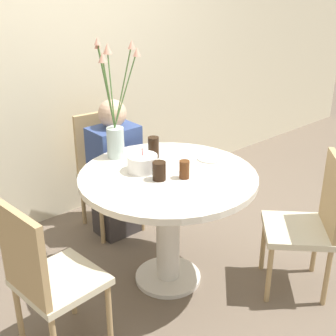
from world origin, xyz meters
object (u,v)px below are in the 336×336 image
(flower_vase, at_px, (115,121))
(birthday_cake, at_px, (142,163))
(drink_glass_0, at_px, (184,169))
(drink_glass_2, at_px, (154,147))
(chair_right_flank, at_px, (45,274))
(chair_far_back, at_px, (312,219))
(chair_left_flank, at_px, (106,165))
(drink_glass_1, at_px, (159,171))
(person_woman, at_px, (115,173))
(side_plate, at_px, (209,158))

(flower_vase, bearing_deg, birthday_cake, -92.64)
(drink_glass_0, bearing_deg, drink_glass_2, 80.10)
(drink_glass_2, bearing_deg, chair_right_flank, -161.24)
(flower_vase, bearing_deg, chair_far_back, -57.36)
(birthday_cake, bearing_deg, chair_right_flank, -164.93)
(chair_left_flank, xyz_separation_m, birthday_cake, (-0.21, -0.73, 0.31))
(chair_right_flank, relative_size, drink_glass_1, 8.12)
(birthday_cake, xyz_separation_m, drink_glass_2, (0.18, 0.12, 0.02))
(drink_glass_0, height_order, drink_glass_1, drink_glass_1)
(chair_left_flank, xyz_separation_m, person_woman, (-0.02, -0.16, -0.01))
(chair_right_flank, xyz_separation_m, drink_glass_0, (0.91, -0.03, 0.32))
(drink_glass_2, bearing_deg, chair_left_flank, 87.82)
(chair_right_flank, height_order, drink_glass_0, chair_right_flank)
(chair_right_flank, relative_size, birthday_cake, 4.89)
(birthday_cake, bearing_deg, chair_left_flank, 74.17)
(drink_glass_2, bearing_deg, birthday_cake, -147.27)
(chair_left_flank, distance_m, person_woman, 0.16)
(drink_glass_0, bearing_deg, chair_left_flank, 84.93)
(birthday_cake, xyz_separation_m, drink_glass_0, (0.12, -0.24, 0.00))
(birthday_cake, distance_m, flower_vase, 0.35)
(chair_right_flank, xyz_separation_m, person_woman, (0.97, 0.78, -0.01))
(flower_vase, xyz_separation_m, drink_glass_2, (0.17, -0.18, -0.17))
(chair_far_back, height_order, drink_glass_0, chair_far_back)
(chair_far_back, distance_m, drink_glass_0, 0.84)
(drink_glass_1, relative_size, drink_glass_2, 0.79)
(chair_far_back, relative_size, drink_glass_1, 8.12)
(birthday_cake, distance_m, drink_glass_1, 0.16)
(drink_glass_1, distance_m, drink_glass_2, 0.34)
(chair_far_back, xyz_separation_m, person_woman, (-0.51, 1.34, -0.01))
(drink_glass_1, bearing_deg, drink_glass_0, -32.04)
(drink_glass_2, bearing_deg, drink_glass_0, -99.90)
(side_plate, bearing_deg, drink_glass_0, -161.33)
(flower_vase, distance_m, side_plate, 0.65)
(side_plate, distance_m, person_woman, 0.80)
(chair_far_back, xyz_separation_m, drink_glass_1, (-0.70, 0.61, 0.32))
(drink_glass_0, bearing_deg, side_plate, 18.67)
(chair_left_flank, distance_m, drink_glass_2, 0.70)
(birthday_cake, height_order, drink_glass_0, birthday_cake)
(chair_left_flank, distance_m, flower_vase, 0.69)
(side_plate, xyz_separation_m, drink_glass_0, (-0.32, -0.11, 0.05))
(birthday_cake, distance_m, side_plate, 0.46)
(chair_far_back, relative_size, drink_glass_2, 6.40)
(chair_far_back, distance_m, side_plate, 0.73)
(chair_right_flank, distance_m, drink_glass_2, 1.08)
(chair_far_back, bearing_deg, drink_glass_2, -104.20)
(drink_glass_2, bearing_deg, chair_far_back, -60.09)
(chair_left_flank, height_order, drink_glass_1, chair_left_flank)
(chair_left_flank, height_order, person_woman, person_woman)
(drink_glass_1, xyz_separation_m, drink_glass_2, (0.19, 0.28, 0.01))
(chair_left_flank, xyz_separation_m, drink_glass_0, (-0.09, -0.97, 0.32))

